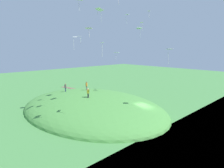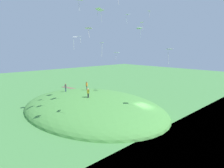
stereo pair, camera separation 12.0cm
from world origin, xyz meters
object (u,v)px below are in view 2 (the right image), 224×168
at_px(kite_5, 149,11).
at_px(kite_6, 79,37).
at_px(kite_11, 99,9).
at_px(kite_14, 102,44).
at_px(kite_9, 88,29).
at_px(person_near_shore, 66,87).
at_px(kite_1, 80,0).
at_px(kite_10, 75,39).
at_px(kite_4, 102,11).
at_px(kite_3, 116,53).
at_px(kite_0, 169,50).
at_px(person_with_child, 88,92).
at_px(kite_7, 142,23).
at_px(kite_2, 139,29).
at_px(kite_12, 127,15).
at_px(person_watching_kites, 87,85).

relative_size(kite_5, kite_6, 1.24).
xyz_separation_m(kite_11, kite_14, (-6.28, 4.75, -5.67)).
bearing_deg(kite_9, person_near_shore, -18.87).
height_order(kite_1, kite_6, kite_1).
distance_m(kite_9, kite_10, 8.12).
relative_size(kite_6, kite_11, 0.80).
bearing_deg(kite_6, kite_4, -54.72).
bearing_deg(kite_3, kite_0, -155.06).
relative_size(kite_6, kite_9, 0.91).
xyz_separation_m(person_with_child, kite_0, (-12.18, -5.56, 7.27)).
xyz_separation_m(kite_6, kite_11, (1.78, -5.17, 4.59)).
distance_m(kite_6, kite_7, 14.59).
bearing_deg(kite_2, kite_9, 103.44).
bearing_deg(kite_1, kite_10, -2.41).
bearing_deg(person_with_child, kite_3, 154.91).
bearing_deg(kite_5, kite_2, 96.65).
relative_size(kite_4, kite_11, 1.87).
height_order(kite_0, kite_1, kite_1).
relative_size(person_with_child, kite_2, 0.93).
relative_size(kite_3, kite_14, 0.70).
bearing_deg(kite_2, kite_7, -63.03).
height_order(kite_2, kite_10, kite_2).
height_order(person_near_shore, kite_14, kite_14).
distance_m(kite_0, kite_7, 11.20).
xyz_separation_m(kite_1, kite_12, (3.15, -13.79, -0.10)).
bearing_deg(kite_9, kite_12, -61.73).
relative_size(person_near_shore, kite_6, 1.65).
relative_size(kite_7, kite_9, 1.44).
distance_m(kite_3, kite_14, 6.55).
height_order(kite_0, kite_7, kite_7).
xyz_separation_m(kite_4, kite_12, (-2.88, -4.41, -0.61)).
xyz_separation_m(kite_2, kite_5, (0.38, -3.26, 3.39)).
height_order(person_watching_kites, kite_11, kite_11).
bearing_deg(person_near_shore, kite_10, 100.07).
xyz_separation_m(kite_11, kite_12, (2.98, -10.04, 0.65)).
xyz_separation_m(person_near_shore, kite_3, (-12.92, -2.03, 7.05)).
distance_m(kite_1, kite_6, 5.75).
height_order(kite_12, kite_14, kite_12).
relative_size(kite_4, kite_14, 1.33).
height_order(kite_3, kite_7, kite_7).
bearing_deg(kite_9, kite_14, -101.84).
bearing_deg(kite_7, kite_12, -11.75).
relative_size(kite_12, kite_14, 1.11).
bearing_deg(kite_4, person_watching_kites, 63.15).
bearing_deg(kite_4, kite_7, -155.39).
relative_size(kite_1, kite_2, 0.88).
bearing_deg(kite_1, person_watching_kites, -39.61).
height_order(kite_7, kite_12, kite_12).
relative_size(kite_10, kite_14, 1.16).
bearing_deg(kite_14, kite_12, -57.95).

